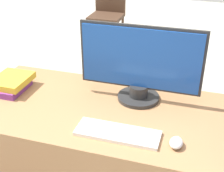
{
  "coord_description": "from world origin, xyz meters",
  "views": [
    {
      "loc": [
        0.48,
        -0.96,
        1.65
      ],
      "look_at": [
        0.09,
        0.31,
        0.93
      ],
      "focal_mm": 50.0,
      "sensor_mm": 36.0,
      "label": 1
    }
  ],
  "objects_px": {
    "keyboard": "(118,133)",
    "far_chair": "(108,11)",
    "mouse": "(176,143)",
    "monitor": "(140,65)",
    "book_stack": "(11,83)"
  },
  "relations": [
    {
      "from": "monitor",
      "to": "mouse",
      "type": "bearing_deg",
      "value": -54.81
    },
    {
      "from": "far_chair",
      "to": "monitor",
      "type": "bearing_deg",
      "value": -44.28
    },
    {
      "from": "monitor",
      "to": "far_chair",
      "type": "height_order",
      "value": "monitor"
    },
    {
      "from": "book_stack",
      "to": "far_chair",
      "type": "bearing_deg",
      "value": 96.43
    },
    {
      "from": "monitor",
      "to": "book_stack",
      "type": "relative_size",
      "value": 2.74
    },
    {
      "from": "mouse",
      "to": "book_stack",
      "type": "xyz_separation_m",
      "value": [
        -0.97,
        0.24,
        0.02
      ]
    },
    {
      "from": "far_chair",
      "to": "book_stack",
      "type": "bearing_deg",
      "value": -58.97
    },
    {
      "from": "book_stack",
      "to": "mouse",
      "type": "bearing_deg",
      "value": -13.67
    },
    {
      "from": "far_chair",
      "to": "mouse",
      "type": "bearing_deg",
      "value": -42.48
    },
    {
      "from": "mouse",
      "to": "far_chair",
      "type": "distance_m",
      "value": 3.32
    },
    {
      "from": "keyboard",
      "to": "far_chair",
      "type": "distance_m",
      "value": 3.22
    },
    {
      "from": "monitor",
      "to": "mouse",
      "type": "height_order",
      "value": "monitor"
    },
    {
      "from": "monitor",
      "to": "keyboard",
      "type": "relative_size",
      "value": 1.67
    },
    {
      "from": "monitor",
      "to": "mouse",
      "type": "xyz_separation_m",
      "value": [
        0.25,
        -0.35,
        -0.19
      ]
    },
    {
      "from": "book_stack",
      "to": "far_chair",
      "type": "xyz_separation_m",
      "value": [
        -0.32,
        2.81,
        -0.32
      ]
    }
  ]
}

